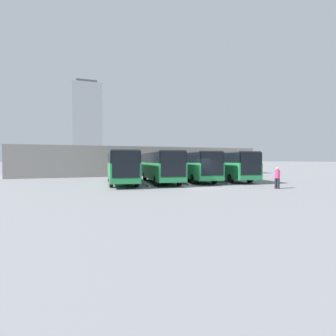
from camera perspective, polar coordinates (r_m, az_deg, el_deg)
ground_plane at (r=23.39m, az=6.96°, el=-4.09°), size 600.00×600.00×0.00m
bus_0 at (r=30.81m, az=12.47°, el=0.65°), size 3.63×10.91×3.23m
curb_divider_0 at (r=28.50m, az=10.78°, el=-2.91°), size 0.79×5.10×0.15m
bus_1 at (r=29.17m, az=5.46°, el=0.63°), size 3.63×10.91×3.23m
curb_divider_1 at (r=26.99m, az=3.07°, el=-3.14°), size 0.79×5.10×0.15m
bus_2 at (r=27.22m, az=-1.73°, el=0.55°), size 3.63×10.91×3.23m
curb_divider_2 at (r=25.23m, az=-4.90°, el=-3.49°), size 0.79×5.10×0.15m
bus_3 at (r=26.37m, az=-10.11°, el=0.49°), size 3.63×10.91×3.23m
pedestrian at (r=23.47m, az=22.67°, el=-1.85°), size 0.52×0.52×1.78m
station_building at (r=43.98m, az=-6.23°, el=1.54°), size 37.37×13.55×4.36m
office_tower at (r=210.18m, az=-17.29°, el=9.23°), size 20.89×20.89×61.10m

